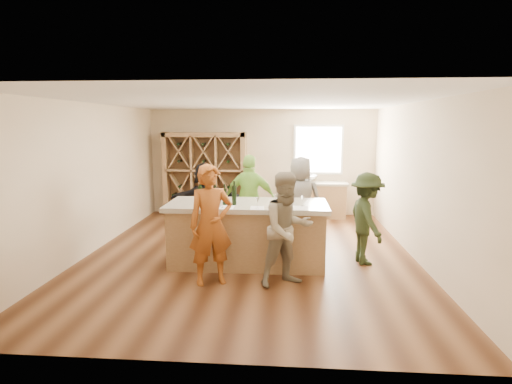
# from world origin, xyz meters

# --- Properties ---
(floor) EXTENTS (6.00, 7.00, 0.10)m
(floor) POSITION_xyz_m (0.00, 0.00, -0.05)
(floor) COLOR #57331B
(floor) RESTS_ON ground
(ceiling) EXTENTS (6.00, 7.00, 0.10)m
(ceiling) POSITION_xyz_m (0.00, 0.00, 2.85)
(ceiling) COLOR white
(ceiling) RESTS_ON ground
(wall_back) EXTENTS (6.00, 0.10, 2.80)m
(wall_back) POSITION_xyz_m (0.00, 3.55, 1.40)
(wall_back) COLOR beige
(wall_back) RESTS_ON ground
(wall_front) EXTENTS (6.00, 0.10, 2.80)m
(wall_front) POSITION_xyz_m (0.00, -3.55, 1.40)
(wall_front) COLOR beige
(wall_front) RESTS_ON ground
(wall_left) EXTENTS (0.10, 7.00, 2.80)m
(wall_left) POSITION_xyz_m (-3.05, 0.00, 1.40)
(wall_left) COLOR beige
(wall_left) RESTS_ON ground
(wall_right) EXTENTS (0.10, 7.00, 2.80)m
(wall_right) POSITION_xyz_m (3.05, 0.00, 1.40)
(wall_right) COLOR beige
(wall_right) RESTS_ON ground
(window_frame) EXTENTS (1.30, 0.06, 1.30)m
(window_frame) POSITION_xyz_m (1.50, 3.47, 1.75)
(window_frame) COLOR white
(window_frame) RESTS_ON wall_back
(window_pane) EXTENTS (1.18, 0.01, 1.18)m
(window_pane) POSITION_xyz_m (1.50, 3.44, 1.75)
(window_pane) COLOR white
(window_pane) RESTS_ON wall_back
(wine_rack) EXTENTS (2.20, 0.45, 2.20)m
(wine_rack) POSITION_xyz_m (-1.50, 3.27, 1.10)
(wine_rack) COLOR #967047
(wine_rack) RESTS_ON floor
(back_counter_base) EXTENTS (1.60, 0.58, 0.86)m
(back_counter_base) POSITION_xyz_m (1.40, 3.20, 0.43)
(back_counter_base) COLOR #967047
(back_counter_base) RESTS_ON floor
(back_counter_top) EXTENTS (1.70, 0.62, 0.06)m
(back_counter_top) POSITION_xyz_m (1.40, 3.20, 0.89)
(back_counter_top) COLOR #B0A891
(back_counter_top) RESTS_ON back_counter_base
(sink) EXTENTS (0.54, 0.54, 0.19)m
(sink) POSITION_xyz_m (1.20, 3.20, 1.01)
(sink) COLOR silver
(sink) RESTS_ON back_counter_top
(faucet) EXTENTS (0.02, 0.02, 0.30)m
(faucet) POSITION_xyz_m (1.20, 3.38, 1.07)
(faucet) COLOR silver
(faucet) RESTS_ON back_counter_top
(tasting_counter_base) EXTENTS (2.60, 1.00, 1.00)m
(tasting_counter_base) POSITION_xyz_m (0.01, -0.52, 0.50)
(tasting_counter_base) COLOR #967047
(tasting_counter_base) RESTS_ON floor
(tasting_counter_top) EXTENTS (2.72, 1.12, 0.08)m
(tasting_counter_top) POSITION_xyz_m (0.01, -0.52, 1.04)
(tasting_counter_top) COLOR #B0A891
(tasting_counter_top) RESTS_ON tasting_counter_base
(wine_bottle_a) EXTENTS (0.08, 0.08, 0.29)m
(wine_bottle_a) POSITION_xyz_m (-0.78, -0.62, 1.23)
(wine_bottle_a) COLOR black
(wine_bottle_a) RESTS_ON tasting_counter_top
(wine_bottle_b) EXTENTS (0.08, 0.08, 0.28)m
(wine_bottle_b) POSITION_xyz_m (-0.67, -0.76, 1.22)
(wine_bottle_b) COLOR black
(wine_bottle_b) RESTS_ON tasting_counter_top
(wine_bottle_c) EXTENTS (0.09, 0.09, 0.29)m
(wine_bottle_c) POSITION_xyz_m (-0.52, -0.64, 1.22)
(wine_bottle_c) COLOR black
(wine_bottle_c) RESTS_ON tasting_counter_top
(wine_bottle_d) EXTENTS (0.08, 0.08, 0.27)m
(wine_bottle_d) POSITION_xyz_m (-0.35, -0.70, 1.22)
(wine_bottle_d) COLOR black
(wine_bottle_d) RESTS_ON tasting_counter_top
(wine_bottle_e) EXTENTS (0.08, 0.08, 0.32)m
(wine_bottle_e) POSITION_xyz_m (-0.20, -0.69, 1.24)
(wine_bottle_e) COLOR black
(wine_bottle_e) RESTS_ON tasting_counter_top
(wine_glass_a) EXTENTS (0.09, 0.09, 0.19)m
(wine_glass_a) POSITION_xyz_m (-0.35, -0.95, 1.17)
(wine_glass_a) COLOR white
(wine_glass_a) RESTS_ON tasting_counter_top
(wine_glass_b) EXTENTS (0.07, 0.07, 0.18)m
(wine_glass_b) POSITION_xyz_m (0.21, -0.96, 1.17)
(wine_glass_b) COLOR white
(wine_glass_b) RESTS_ON tasting_counter_top
(wine_glass_c) EXTENTS (0.08, 0.08, 0.19)m
(wine_glass_c) POSITION_xyz_m (0.71, -0.94, 1.17)
(wine_glass_c) COLOR white
(wine_glass_c) RESTS_ON tasting_counter_top
(wine_glass_d) EXTENTS (0.08, 0.08, 0.16)m
(wine_glass_d) POSITION_xyz_m (0.49, -0.65, 1.16)
(wine_glass_d) COLOR white
(wine_glass_d) RESTS_ON tasting_counter_top
(wine_glass_e) EXTENTS (0.07, 0.07, 0.17)m
(wine_glass_e) POSITION_xyz_m (0.93, -0.74, 1.17)
(wine_glass_e) COLOR white
(wine_glass_e) RESTS_ON tasting_counter_top
(tasting_menu_a) EXTENTS (0.23, 0.31, 0.00)m
(tasting_menu_a) POSITION_xyz_m (-0.29, -0.92, 1.08)
(tasting_menu_a) COLOR white
(tasting_menu_a) RESTS_ON tasting_counter_top
(tasting_menu_b) EXTENTS (0.24, 0.31, 0.00)m
(tasting_menu_b) POSITION_xyz_m (0.21, -0.92, 1.08)
(tasting_menu_b) COLOR white
(tasting_menu_b) RESTS_ON tasting_counter_top
(tasting_menu_c) EXTENTS (0.25, 0.34, 0.00)m
(tasting_menu_c) POSITION_xyz_m (0.90, -0.86, 1.08)
(tasting_menu_c) COLOR white
(tasting_menu_c) RESTS_ON tasting_counter_top
(person_near_left) EXTENTS (0.80, 0.70, 1.83)m
(person_near_left) POSITION_xyz_m (-0.46, -1.42, 0.91)
(person_near_left) COLOR #994C19
(person_near_left) RESTS_ON floor
(person_near_right) EXTENTS (0.95, 0.81, 1.72)m
(person_near_right) POSITION_xyz_m (0.69, -1.39, 0.86)
(person_near_right) COLOR gray
(person_near_right) RESTS_ON floor
(person_server) EXTENTS (0.66, 1.10, 1.60)m
(person_server) POSITION_xyz_m (2.06, -0.33, 0.80)
(person_server) COLOR #263319
(person_server) RESTS_ON floor
(person_far_mid) EXTENTS (1.11, 0.65, 1.81)m
(person_far_mid) POSITION_xyz_m (-0.06, 0.72, 0.91)
(person_far_mid) COLOR #8CC64C
(person_far_mid) RESTS_ON floor
(person_far_right) EXTENTS (0.93, 0.66, 1.78)m
(person_far_right) POSITION_xyz_m (0.95, 0.76, 0.89)
(person_far_right) COLOR slate
(person_far_right) RESTS_ON floor
(person_far_left) EXTENTS (1.56, 0.64, 1.65)m
(person_far_left) POSITION_xyz_m (-1.00, 0.85, 0.82)
(person_far_left) COLOR black
(person_far_left) RESTS_ON floor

